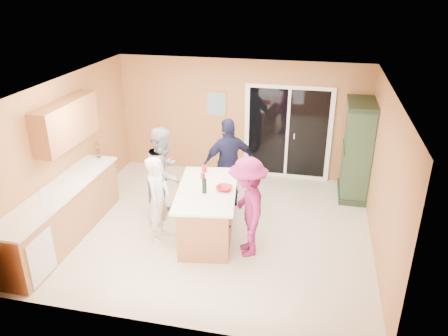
% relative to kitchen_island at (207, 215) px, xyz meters
% --- Properties ---
extents(floor, '(5.50, 5.50, 0.00)m').
position_rel_kitchen_island_xyz_m(floor, '(0.05, 0.32, -0.44)').
color(floor, beige).
rests_on(floor, ground).
extents(ceiling, '(5.50, 5.00, 0.10)m').
position_rel_kitchen_island_xyz_m(ceiling, '(0.05, 0.32, 2.16)').
color(ceiling, white).
rests_on(ceiling, wall_back).
extents(wall_back, '(5.50, 0.10, 2.60)m').
position_rel_kitchen_island_xyz_m(wall_back, '(0.05, 2.82, 0.86)').
color(wall_back, tan).
rests_on(wall_back, ground).
extents(wall_front, '(5.50, 0.10, 2.60)m').
position_rel_kitchen_island_xyz_m(wall_front, '(0.05, -2.18, 0.86)').
color(wall_front, tan).
rests_on(wall_front, ground).
extents(wall_left, '(0.10, 5.00, 2.60)m').
position_rel_kitchen_island_xyz_m(wall_left, '(-2.70, 0.32, 0.86)').
color(wall_left, tan).
rests_on(wall_left, ground).
extents(wall_right, '(0.10, 5.00, 2.60)m').
position_rel_kitchen_island_xyz_m(wall_right, '(2.80, 0.32, 0.86)').
color(wall_right, tan).
rests_on(wall_right, ground).
extents(left_cabinet_run, '(0.65, 3.05, 1.24)m').
position_rel_kitchen_island_xyz_m(left_cabinet_run, '(-2.40, -0.73, 0.02)').
color(left_cabinet_run, '#A4683F').
rests_on(left_cabinet_run, floor).
extents(upper_cabinets, '(0.35, 1.60, 0.75)m').
position_rel_kitchen_island_xyz_m(upper_cabinets, '(-2.53, 0.12, 1.44)').
color(upper_cabinets, '#A4683F').
rests_on(upper_cabinets, wall_left).
extents(sliding_door, '(1.90, 0.07, 2.10)m').
position_rel_kitchen_island_xyz_m(sliding_door, '(1.10, 2.79, 0.61)').
color(sliding_door, white).
rests_on(sliding_door, floor).
extents(framed_picture, '(0.46, 0.04, 0.56)m').
position_rel_kitchen_island_xyz_m(framed_picture, '(-0.50, 2.80, 1.16)').
color(framed_picture, '#A77B53').
rests_on(framed_picture, wall_back).
extents(kitchen_island, '(1.22, 1.90, 0.94)m').
position_rel_kitchen_island_xyz_m(kitchen_island, '(0.00, 0.00, 0.00)').
color(kitchen_island, '#A4683F').
rests_on(kitchen_island, floor).
extents(green_hutch, '(0.57, 1.09, 2.00)m').
position_rel_kitchen_island_xyz_m(green_hutch, '(2.54, 2.18, 0.53)').
color(green_hutch, '#1F3220').
rests_on(green_hutch, floor).
extents(woman_white, '(0.38, 0.57, 1.52)m').
position_rel_kitchen_island_xyz_m(woman_white, '(-0.79, -0.22, 0.32)').
color(woman_white, silver).
rests_on(woman_white, floor).
extents(woman_grey, '(0.70, 0.88, 1.75)m').
position_rel_kitchen_island_xyz_m(woman_grey, '(-0.96, 0.59, 0.43)').
color(woman_grey, '#98989A').
rests_on(woman_grey, floor).
extents(woman_navy, '(1.13, 0.90, 1.79)m').
position_rel_kitchen_island_xyz_m(woman_navy, '(0.12, 1.22, 0.46)').
color(woman_navy, '#1B1D3C').
rests_on(woman_navy, floor).
extents(woman_magenta, '(0.94, 1.23, 1.68)m').
position_rel_kitchen_island_xyz_m(woman_magenta, '(0.74, -0.31, 0.40)').
color(woman_magenta, '#9B2158').
rests_on(woman_magenta, floor).
extents(serving_bowl, '(0.29, 0.29, 0.06)m').
position_rel_kitchen_island_xyz_m(serving_bowl, '(0.29, 0.02, 0.53)').
color(serving_bowl, '#B3131C').
rests_on(serving_bowl, kitchen_island).
extents(tulip_vase, '(0.19, 0.14, 0.33)m').
position_rel_kitchen_island_xyz_m(tulip_vase, '(-2.40, 0.85, 0.67)').
color(tulip_vase, '#A81022').
rests_on(tulip_vase, left_cabinet_run).
extents(tumbler_near, '(0.09, 0.09, 0.13)m').
position_rel_kitchen_island_xyz_m(tumbler_near, '(-0.21, 0.65, 0.56)').
color(tumbler_near, '#B3131C').
rests_on(tumbler_near, kitchen_island).
extents(tumbler_far, '(0.07, 0.07, 0.10)m').
position_rel_kitchen_island_xyz_m(tumbler_far, '(-0.18, 0.38, 0.55)').
color(tumbler_far, '#B3131C').
rests_on(tumbler_far, kitchen_island).
extents(wine_bottle, '(0.08, 0.08, 0.33)m').
position_rel_kitchen_island_xyz_m(wine_bottle, '(-0.00, -0.15, 0.63)').
color(wine_bottle, black).
rests_on(wine_bottle, kitchen_island).
extents(white_plate, '(0.24, 0.24, 0.01)m').
position_rel_kitchen_island_xyz_m(white_plate, '(0.11, 0.46, 0.50)').
color(white_plate, white).
rests_on(white_plate, kitchen_island).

